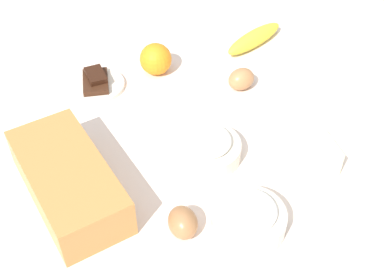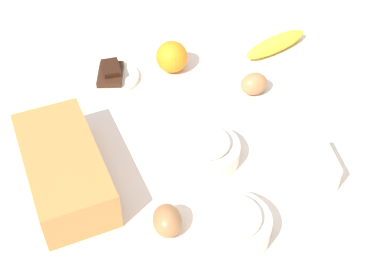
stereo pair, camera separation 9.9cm
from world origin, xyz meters
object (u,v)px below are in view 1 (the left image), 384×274
Objects in this scene: orange_fruit at (156,59)px; egg_near_butter at (241,79)px; butter_block at (315,154)px; egg_beside_bowl at (183,222)px; sugar_bowl at (249,218)px; banana at (254,38)px; loaf_pan at (68,180)px; chocolate_plate at (96,83)px; flour_bowl at (206,147)px.

orange_fruit reaches higher than egg_near_butter.
butter_block reaches higher than egg_beside_bowl.
sugar_bowl is 2.05× the size of egg_near_butter.
orange_fruit reaches higher than banana.
loaf_pan is at bearing 46.55° from egg_beside_bowl.
orange_fruit is 1.19× the size of egg_near_butter.
butter_block is 0.27m from egg_near_butter.
egg_near_butter reaches higher than chocolate_plate.
egg_beside_bowl is (-0.15, 0.11, -0.00)m from flour_bowl.
banana is 3.00× the size of egg_beside_bowl.
orange_fruit reaches higher than butter_block.
orange_fruit reaches higher than sugar_bowl.
orange_fruit is at bearing 50.84° from egg_near_butter.
banana is 0.43m from butter_block.
orange_fruit is 0.44m from butter_block.
butter_block is at bearing -117.59° from flour_bowl.
orange_fruit reaches higher than chocolate_plate.
egg_beside_bowl is at bearing 166.50° from orange_fruit.
flour_bowl reaches higher than banana.
egg_near_butter is (0.17, -0.43, -0.02)m from loaf_pan.
sugar_bowl is at bearing 115.41° from butter_block.
butter_block is 1.42× the size of egg_beside_bowl.
flour_bowl is 1.50× the size of butter_block.
butter_block is (0.09, -0.19, -0.00)m from sugar_bowl.
loaf_pan reaches higher than orange_fruit.
orange_fruit is (0.49, -0.00, 0.01)m from sugar_bowl.
banana is 1.46× the size of chocolate_plate.
loaf_pan is 0.46m from egg_near_butter.
loaf_pan is 0.46m from butter_block.
chocolate_plate is (0.13, 0.31, -0.01)m from egg_near_butter.
flour_bowl is 0.18m from egg_beside_bowl.
egg_beside_bowl is at bearing -175.20° from chocolate_plate.
butter_block is (-0.40, -0.18, -0.01)m from orange_fruit.
butter_block is 0.52m from chocolate_plate.
chocolate_plate is (0.30, -0.12, -0.03)m from loaf_pan.
flour_bowl reaches higher than egg_near_butter.
orange_fruit is at bearing 93.48° from banana.
loaf_pan is at bearing 138.20° from orange_fruit.
egg_beside_bowl is 0.49× the size of chocolate_plate.
flour_bowl is at bearing 137.29° from egg_near_butter.
egg_beside_bowl is (-0.05, 0.29, -0.00)m from butter_block.
chocolate_plate is at bearing 90.73° from orange_fruit.
loaf_pan is 0.27m from flour_bowl.
orange_fruit is 1.19× the size of egg_beside_bowl.
flour_bowl is 0.19m from sugar_bowl.
orange_fruit is at bearing 24.63° from butter_block.
egg_near_butter reaches higher than banana.
egg_beside_bowl is at bearing -142.99° from loaf_pan.
banana is 2.53× the size of orange_fruit.
egg_near_butter is (0.17, -0.16, -0.00)m from flour_bowl.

